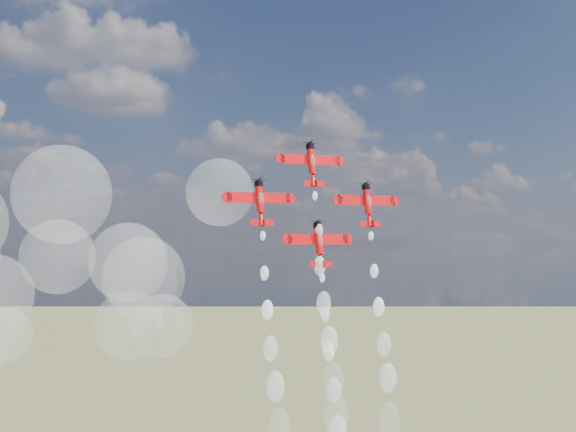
% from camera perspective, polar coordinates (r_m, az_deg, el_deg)
% --- Properties ---
extents(plane_lead, '(13.35, 4.78, 9.42)m').
position_cam_1_polar(plane_lead, '(165.93, 1.69, 3.74)').
color(plane_lead, red).
rests_on(plane_lead, ground).
extents(plane_left, '(13.35, 4.78, 9.42)m').
position_cam_1_polar(plane_left, '(159.11, -2.01, 1.02)').
color(plane_left, red).
rests_on(plane_left, ground).
extents(plane_right, '(13.35, 4.78, 9.42)m').
position_cam_1_polar(plane_right, '(168.91, 5.69, 0.85)').
color(plane_right, red).
rests_on(plane_right, ground).
extents(plane_slot, '(13.35, 4.78, 9.42)m').
position_cam_1_polar(plane_slot, '(161.76, 2.22, -1.95)').
color(plane_slot, red).
rests_on(plane_slot, ground).
extents(smoke_trail_lead, '(5.10, 14.13, 53.71)m').
position_cam_1_polar(smoke_trail_lead, '(158.60, 3.32, -13.07)').
color(smoke_trail_lead, white).
rests_on(smoke_trail_lead, plane_lead).
extents(drifted_smoke_cloud, '(69.76, 38.78, 48.89)m').
position_cam_1_polar(drifted_smoke_cloud, '(168.07, -16.43, -3.30)').
color(drifted_smoke_cloud, white).
rests_on(drifted_smoke_cloud, ground).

